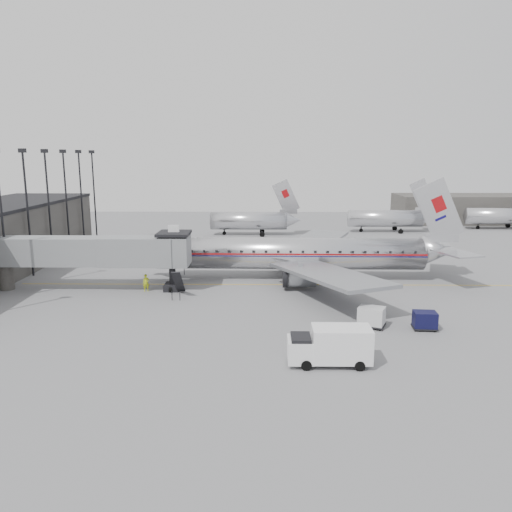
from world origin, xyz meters
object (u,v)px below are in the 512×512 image
(airliner, at_px, (300,253))
(baggage_cart_white, at_px, (371,316))
(ramp_worker, at_px, (146,283))
(baggage_cart_navy, at_px, (425,320))
(service_van, at_px, (331,345))

(airliner, xyz_separation_m, baggage_cart_white, (4.93, -17.08, -2.10))
(ramp_worker, bearing_deg, baggage_cart_white, -43.76)
(airliner, distance_m, ramp_worker, 18.14)
(baggage_cart_navy, distance_m, ramp_worker, 28.78)
(airliner, relative_size, ramp_worker, 20.27)
(service_van, height_order, baggage_cart_white, service_van)
(airliner, xyz_separation_m, service_van, (0.36, -24.99, -1.60))
(airliner, bearing_deg, ramp_worker, -159.79)
(airliner, relative_size, baggage_cart_white, 13.92)
(service_van, relative_size, baggage_cart_navy, 2.80)
(service_van, distance_m, baggage_cart_navy, 11.57)
(baggage_cart_white, bearing_deg, ramp_worker, 177.78)
(airliner, relative_size, baggage_cart_navy, 18.35)
(airliner, distance_m, baggage_cart_white, 17.90)
(service_van, relative_size, baggage_cart_white, 2.12)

